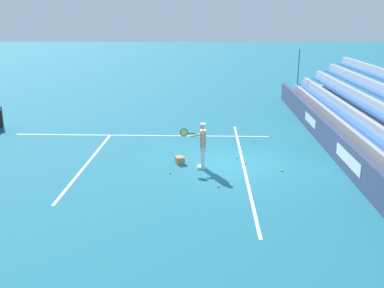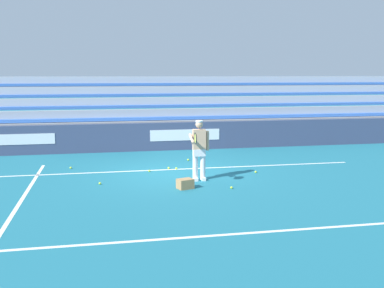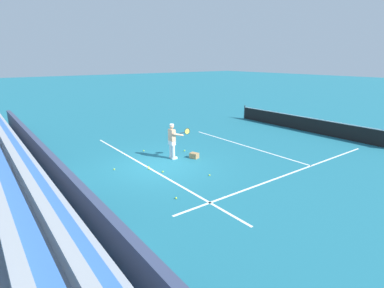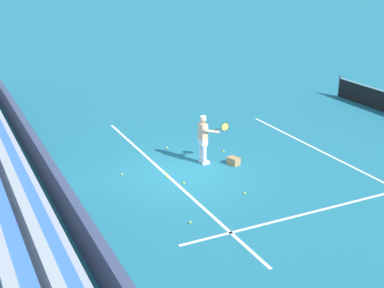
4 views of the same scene
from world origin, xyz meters
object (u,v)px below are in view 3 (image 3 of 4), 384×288
(tennis_player, at_px, (173,141))
(tennis_ball_stray_back, at_px, (114,169))
(ball_box_cardboard, at_px, (194,156))
(tennis_ball_toward_net, at_px, (210,175))
(tennis_ball_near_player, at_px, (149,167))
(tennis_ball_far_left, at_px, (149,169))
(tennis_ball_on_baseline, at_px, (176,198))
(tennis_ball_midcourt, at_px, (163,172))
(tennis_ball_by_box, at_px, (144,151))
(tennis_ball_far_right, at_px, (184,151))
(tennis_net, at_px, (305,124))

(tennis_player, xyz_separation_m, tennis_ball_stray_back, (-0.24, -2.90, -0.86))
(ball_box_cardboard, distance_m, tennis_ball_toward_net, 2.39)
(tennis_ball_near_player, distance_m, tennis_ball_stray_back, 1.49)
(ball_box_cardboard, distance_m, tennis_ball_far_left, 2.54)
(tennis_ball_far_left, distance_m, tennis_ball_stray_back, 1.52)
(ball_box_cardboard, distance_m, tennis_ball_on_baseline, 4.48)
(tennis_ball_midcourt, xyz_separation_m, tennis_ball_stray_back, (-1.52, -1.54, 0.00))
(tennis_ball_by_box, distance_m, tennis_ball_on_baseline, 5.88)
(tennis_ball_far_right, xyz_separation_m, tennis_ball_on_baseline, (4.34, -3.46, 0.00))
(ball_box_cardboard, xyz_separation_m, tennis_ball_far_left, (0.07, -2.54, -0.10))
(tennis_ball_near_player, bearing_deg, tennis_ball_midcourt, 12.66)
(ball_box_cardboard, bearing_deg, tennis_ball_stray_back, -102.01)
(tennis_ball_stray_back, bearing_deg, tennis_net, 86.68)
(tennis_ball_midcourt, relative_size, tennis_ball_near_player, 1.00)
(tennis_ball_toward_net, bearing_deg, tennis_ball_near_player, -147.07)
(tennis_net, bearing_deg, tennis_ball_far_right, -97.23)
(tennis_ball_toward_net, height_order, tennis_net, tennis_net)
(tennis_player, height_order, tennis_ball_far_left, tennis_player)
(tennis_player, relative_size, tennis_ball_toward_net, 25.98)
(tennis_player, height_order, ball_box_cardboard, tennis_player)
(ball_box_cardboard, distance_m, tennis_ball_by_box, 2.86)
(tennis_ball_midcourt, height_order, tennis_ball_far_left, same)
(ball_box_cardboard, xyz_separation_m, tennis_ball_midcourt, (0.72, -2.24, -0.10))
(ball_box_cardboard, relative_size, tennis_net, 0.04)
(tennis_ball_midcourt, bearing_deg, tennis_net, 93.77)
(ball_box_cardboard, bearing_deg, tennis_player, -122.77)
(tennis_ball_on_baseline, relative_size, tennis_ball_stray_back, 1.00)
(tennis_player, xyz_separation_m, tennis_ball_midcourt, (1.28, -1.36, -0.86))
(tennis_ball_far_right, xyz_separation_m, tennis_ball_far_left, (1.26, -2.81, 0.00))
(tennis_ball_toward_net, height_order, tennis_ball_stray_back, same)
(tennis_player, bearing_deg, tennis_ball_near_player, -75.60)
(tennis_ball_near_player, bearing_deg, tennis_ball_toward_net, 32.93)
(tennis_ball_midcourt, distance_m, tennis_net, 11.63)
(tennis_ball_on_baseline, bearing_deg, tennis_ball_stray_back, -171.49)
(tennis_net, bearing_deg, tennis_ball_toward_net, -77.56)
(tennis_ball_by_box, distance_m, tennis_ball_stray_back, 2.87)
(tennis_ball_toward_net, bearing_deg, ball_box_cardboard, 158.08)
(tennis_ball_by_box, relative_size, tennis_ball_midcourt, 1.00)
(tennis_player, xyz_separation_m, tennis_ball_by_box, (-1.90, -0.57, -0.86))
(tennis_ball_midcourt, bearing_deg, tennis_ball_far_right, 127.37)
(tennis_player, height_order, tennis_ball_midcourt, tennis_player)
(tennis_ball_far_left, height_order, tennis_ball_stray_back, same)
(tennis_ball_by_box, relative_size, tennis_net, 0.01)
(tennis_ball_by_box, relative_size, tennis_ball_stray_back, 1.00)
(tennis_player, distance_m, ball_box_cardboard, 1.29)
(tennis_ball_midcourt, distance_m, tennis_ball_toward_net, 2.01)
(tennis_ball_far_right, distance_m, tennis_ball_on_baseline, 5.55)
(tennis_ball_stray_back, xyz_separation_m, tennis_net, (0.76, 13.13, 0.46))
(ball_box_cardboard, xyz_separation_m, tennis_ball_far_right, (-1.20, 0.27, -0.10))
(tennis_ball_by_box, height_order, tennis_ball_stray_back, same)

